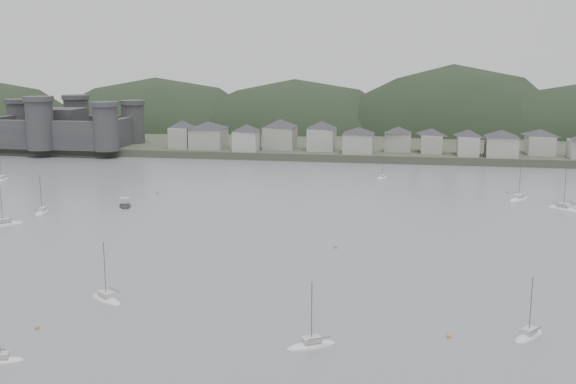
# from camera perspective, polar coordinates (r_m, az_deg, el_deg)

# --- Properties ---
(ground) EXTENTS (900.00, 900.00, 0.00)m
(ground) POSITION_cam_1_polar(r_m,az_deg,el_deg) (110.28, -7.10, -10.31)
(ground) COLOR slate
(ground) RESTS_ON ground
(far_shore_land) EXTENTS (900.00, 250.00, 3.00)m
(far_shore_land) POSITION_cam_1_polar(r_m,az_deg,el_deg) (396.10, 5.73, 5.24)
(far_shore_land) COLOR #383D2D
(far_shore_land) RESTS_ON ground
(forested_ridge) EXTENTS (851.55, 103.94, 102.57)m
(forested_ridge) POSITION_cam_1_polar(r_m,az_deg,el_deg) (371.87, 6.11, 2.89)
(forested_ridge) COLOR black
(forested_ridge) RESTS_ON ground
(castle) EXTENTS (66.00, 43.00, 20.00)m
(castle) POSITION_cam_1_polar(r_m,az_deg,el_deg) (317.71, -18.29, 5.10)
(castle) COLOR #363639
(castle) RESTS_ON far_shore_land
(waterfront_town) EXTENTS (451.48, 28.46, 12.92)m
(waterfront_town) POSITION_cam_1_polar(r_m,az_deg,el_deg) (283.69, 14.15, 4.23)
(waterfront_town) COLOR gray
(waterfront_town) RESTS_ON far_shore_land
(sailboat_lead) EXTENTS (4.24, 6.26, 8.25)m
(sailboat_lead) POSITION_cam_1_polar(r_m,az_deg,el_deg) (237.94, 7.75, 1.18)
(sailboat_lead) COLOR silver
(sailboat_lead) RESTS_ON ground
(moored_fleet) EXTENTS (268.11, 137.91, 13.64)m
(moored_fleet) POSITION_cam_1_polar(r_m,az_deg,el_deg) (160.39, -9.90, -3.58)
(moored_fleet) COLOR silver
(moored_fleet) RESTS_ON ground
(motor_launch_far) EXTENTS (6.66, 9.26, 4.08)m
(motor_launch_far) POSITION_cam_1_polar(r_m,az_deg,el_deg) (195.89, -13.27, -1.05)
(motor_launch_far) COLOR black
(motor_launch_far) RESTS_ON ground
(mooring_buoys) EXTENTS (182.48, 125.88, 0.70)m
(mooring_buoys) POSITION_cam_1_polar(r_m,az_deg,el_deg) (160.23, -1.66, -3.44)
(mooring_buoys) COLOR #BF763F
(mooring_buoys) RESTS_ON ground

